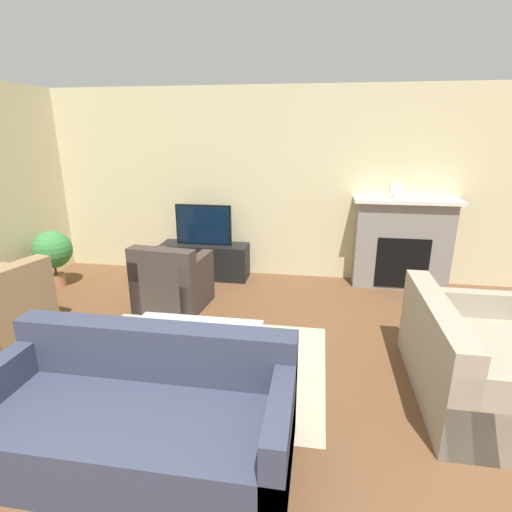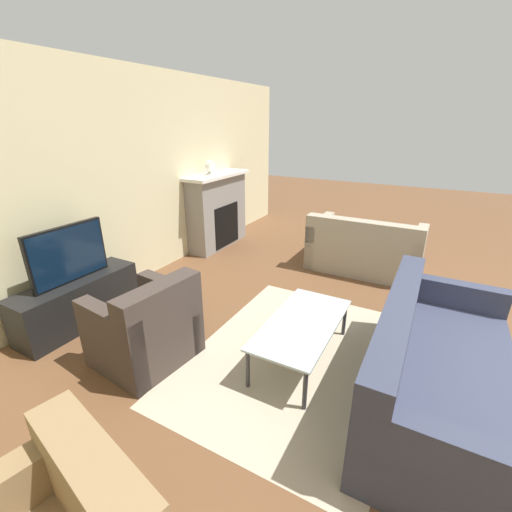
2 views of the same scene
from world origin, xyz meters
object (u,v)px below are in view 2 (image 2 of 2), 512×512
object	(u,v)px
coffee_table	(302,325)
mantel_clock	(211,167)
couch_sectional	(434,373)
tv	(68,254)
armchair_accent	(147,330)
couch_loveseat	(365,250)

from	to	relation	value
coffee_table	mantel_clock	distance (m)	3.35
couch_sectional	coffee_table	distance (m)	1.08
tv	armchair_accent	bearing A→B (deg)	-95.16
tv	mantel_clock	world-z (taller)	mantel_clock
couch_sectional	armchair_accent	bearing A→B (deg)	105.44
couch_sectional	coffee_table	world-z (taller)	couch_sectional
couch_sectional	mantel_clock	distance (m)	4.23
couch_sectional	tv	bearing A→B (deg)	98.98
tv	couch_loveseat	bearing A→B (deg)	-38.76
couch_loveseat	coffee_table	xyz separation A→B (m)	(-2.38, 0.05, 0.06)
couch_loveseat	mantel_clock	distance (m)	2.72
armchair_accent	coffee_table	bearing A→B (deg)	124.87
tv	mantel_clock	bearing A→B (deg)	2.22
mantel_clock	coffee_table	bearing A→B (deg)	-130.54
armchair_accent	coffee_table	xyz separation A→B (m)	(0.68, -1.23, 0.04)
couch_loveseat	mantel_clock	bearing A→B (deg)	6.99
couch_sectional	couch_loveseat	world-z (taller)	same
armchair_accent	mantel_clock	bearing A→B (deg)	-150.43
armchair_accent	coffee_table	world-z (taller)	armchair_accent
armchair_accent	couch_sectional	bearing A→B (deg)	111.47
tv	couch_loveseat	size ratio (longest dim) A/B	0.53
couch_loveseat	armchair_accent	distance (m)	3.31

